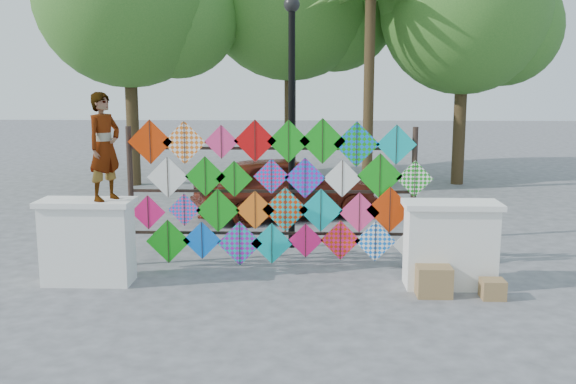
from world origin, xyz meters
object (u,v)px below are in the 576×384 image
(kite_rack, at_px, (277,193))
(lamppost, at_px, (292,100))
(vendor_woman, at_px, (104,147))
(sedan, at_px, (286,186))

(kite_rack, distance_m, lamppost, 1.95)
(vendor_woman, height_order, sedan, vendor_woman)
(kite_rack, bearing_deg, sedan, 90.14)
(vendor_woman, distance_m, sedan, 5.60)
(kite_rack, bearing_deg, vendor_woman, -159.52)
(kite_rack, height_order, lamppost, lamppost)
(kite_rack, height_order, vendor_woman, vendor_woman)
(kite_rack, distance_m, sedan, 3.94)
(kite_rack, xyz_separation_m, sedan, (-0.01, 3.91, -0.53))
(sedan, bearing_deg, lamppost, 164.67)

